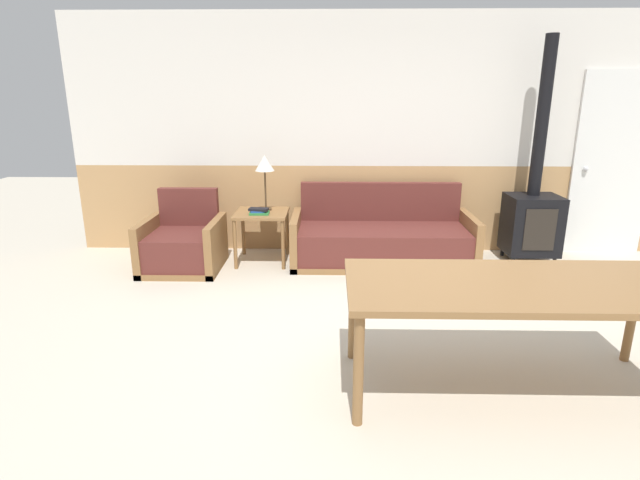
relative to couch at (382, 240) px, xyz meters
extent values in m
plane|color=beige|center=(0.02, -2.12, -0.25)|extent=(16.00, 16.00, 0.00)
cube|color=tan|center=(0.02, 0.51, 0.26)|extent=(7.20, 0.06, 1.02)
cube|color=silver|center=(0.02, 0.51, 1.61)|extent=(7.20, 0.06, 1.68)
cube|color=olive|center=(0.00, -0.03, -0.22)|extent=(2.00, 0.83, 0.06)
cube|color=#5B2823|center=(0.00, -0.05, -0.02)|extent=(1.84, 0.75, 0.34)
cube|color=#5B2823|center=(0.00, 0.34, 0.37)|extent=(1.84, 0.10, 0.44)
cube|color=olive|center=(-0.96, -0.03, 0.02)|extent=(0.08, 0.83, 0.54)
cube|color=olive|center=(0.96, -0.03, 0.02)|extent=(0.08, 0.83, 0.54)
cube|color=olive|center=(-2.16, -0.27, -0.22)|extent=(0.81, 0.79, 0.06)
cube|color=#5B2823|center=(-2.16, -0.29, -0.02)|extent=(0.65, 0.71, 0.34)
cube|color=#5B2823|center=(-2.16, 0.08, 0.36)|extent=(0.65, 0.10, 0.42)
cube|color=olive|center=(-2.53, -0.27, 0.02)|extent=(0.08, 0.79, 0.54)
cube|color=olive|center=(-1.79, -0.27, 0.02)|extent=(0.08, 0.79, 0.54)
cube|color=olive|center=(-1.34, 0.00, 0.31)|extent=(0.58, 0.58, 0.03)
cylinder|color=olive|center=(-1.59, -0.26, 0.02)|extent=(0.04, 0.04, 0.54)
cylinder|color=olive|center=(-1.08, -0.26, 0.02)|extent=(0.04, 0.04, 0.54)
cylinder|color=olive|center=(-1.59, 0.25, 0.02)|extent=(0.04, 0.04, 0.54)
cylinder|color=olive|center=(-1.08, 0.25, 0.02)|extent=(0.04, 0.04, 0.54)
cylinder|color=#4C3823|center=(-1.30, 0.10, 0.33)|extent=(0.13, 0.13, 0.02)
cylinder|color=#4C3823|center=(-1.30, 0.10, 0.55)|extent=(0.02, 0.02, 0.42)
cone|color=silver|center=(-1.30, 0.10, 0.85)|extent=(0.21, 0.21, 0.17)
cube|color=#2D7F3D|center=(-1.34, -0.11, 0.33)|extent=(0.21, 0.15, 0.02)
cube|color=#234799|center=(-1.36, -0.11, 0.35)|extent=(0.16, 0.12, 0.02)
cube|color=black|center=(-1.35, -0.10, 0.37)|extent=(0.22, 0.14, 0.03)
cube|color=olive|center=(0.56, -2.51, 0.45)|extent=(2.06, 0.88, 0.04)
cylinder|color=olive|center=(-0.41, -2.89, 0.09)|extent=(0.06, 0.06, 0.69)
cylinder|color=olive|center=(-0.41, -2.13, 0.09)|extent=(0.06, 0.06, 0.69)
cylinder|color=olive|center=(1.52, -2.13, 0.09)|extent=(0.06, 0.06, 0.69)
cylinder|color=black|center=(1.45, -0.10, -0.20)|extent=(0.04, 0.04, 0.10)
cylinder|color=black|center=(1.89, -0.10, -0.20)|extent=(0.04, 0.04, 0.10)
cylinder|color=black|center=(1.45, 0.27, -0.20)|extent=(0.04, 0.04, 0.10)
cylinder|color=black|center=(1.89, 0.27, -0.20)|extent=(0.04, 0.04, 0.10)
cube|color=black|center=(1.67, 0.08, 0.17)|extent=(0.56, 0.47, 0.65)
cube|color=black|center=(1.67, -0.16, 0.17)|extent=(0.33, 0.01, 0.46)
cylinder|color=black|center=(1.67, 0.13, 1.33)|extent=(0.13, 0.13, 1.66)
cube|color=white|center=(2.66, 0.45, 0.79)|extent=(0.90, 0.04, 2.08)
sphere|color=silver|center=(2.34, 0.41, 0.75)|extent=(0.06, 0.06, 0.06)
camera|label=1|loc=(-0.57, -5.35, 1.56)|focal=28.00mm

